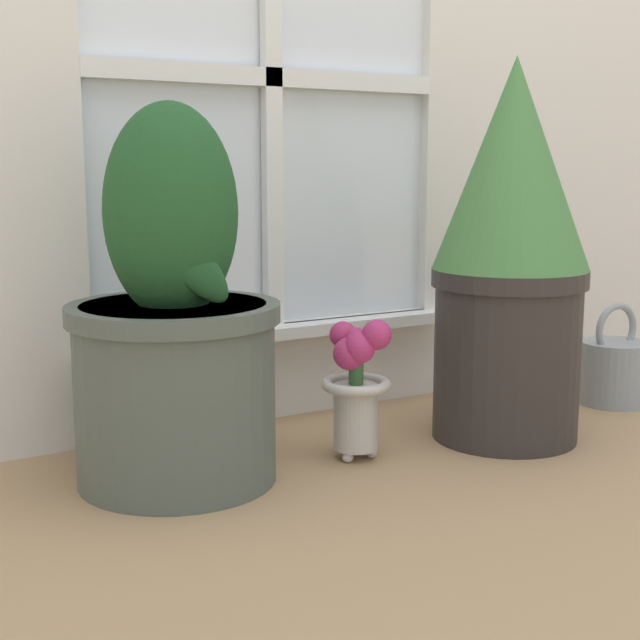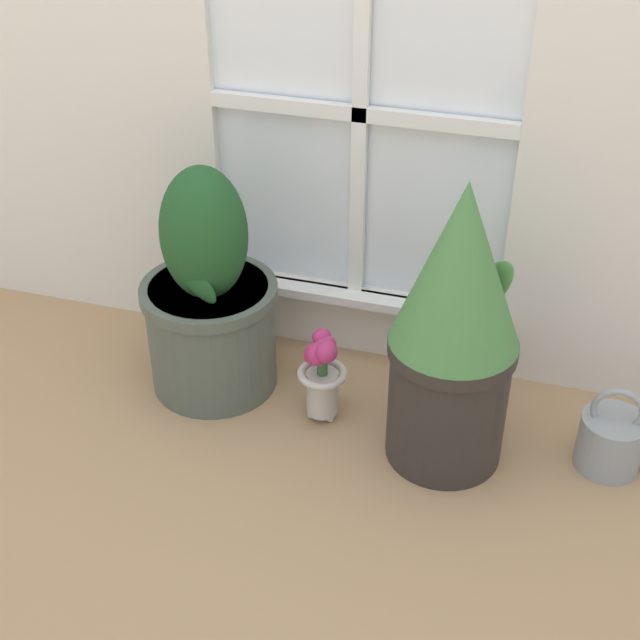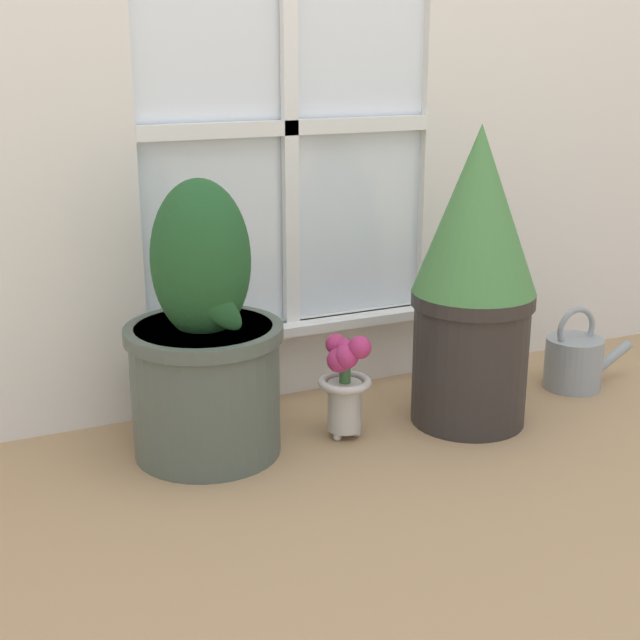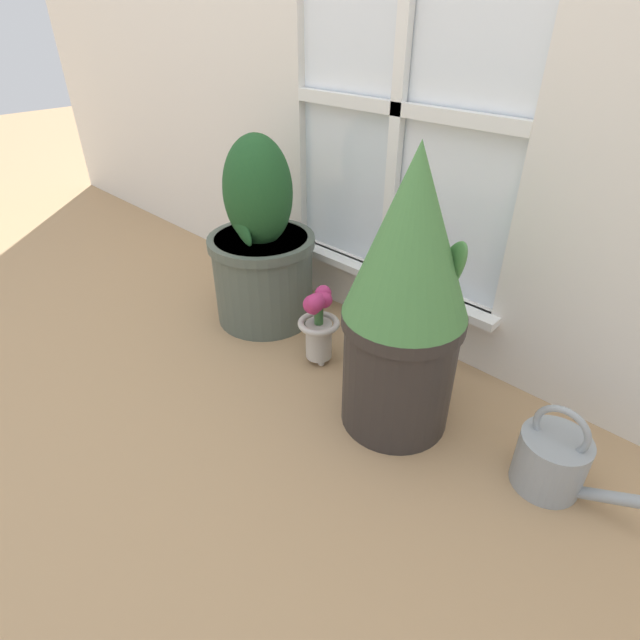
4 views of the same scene
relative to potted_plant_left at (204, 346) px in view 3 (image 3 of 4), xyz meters
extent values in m
plane|color=tan|center=(0.31, -0.39, -0.25)|extent=(10.00, 10.00, 0.00)
cube|color=silver|center=(0.31, 0.27, -0.15)|extent=(0.75, 0.05, 0.20)
cube|color=white|center=(0.31, 0.28, 0.43)|extent=(0.75, 0.02, 0.97)
cube|color=white|center=(0.31, 0.25, 0.43)|extent=(0.04, 0.02, 0.97)
cube|color=white|center=(0.31, 0.25, 0.43)|extent=(0.75, 0.02, 0.04)
cube|color=white|center=(0.31, 0.22, -0.07)|extent=(0.81, 0.06, 0.02)
cylinder|color=#4C564C|center=(0.00, 0.00, -0.10)|extent=(0.32, 0.32, 0.30)
cylinder|color=#4C564C|center=(0.00, 0.00, 0.03)|extent=(0.34, 0.34, 0.03)
cylinder|color=#38281E|center=(0.00, 0.00, 0.04)|extent=(0.30, 0.30, 0.01)
ellipsoid|color=#1E4C23|center=(0.00, 0.00, 0.19)|extent=(0.21, 0.21, 0.34)
ellipsoid|color=#1E4C23|center=(-0.01, -0.08, 0.13)|extent=(0.17, 0.04, 0.18)
cylinder|color=#2D2826|center=(0.62, -0.10, -0.09)|extent=(0.27, 0.27, 0.32)
cylinder|color=#2D2826|center=(0.62, -0.10, 0.06)|extent=(0.29, 0.29, 0.03)
cylinder|color=#38281E|center=(0.62, -0.10, 0.07)|extent=(0.25, 0.25, 0.01)
cone|color=#477F42|center=(0.62, -0.10, 0.27)|extent=(0.29, 0.29, 0.38)
ellipsoid|color=#477F42|center=(0.68, -0.02, 0.17)|extent=(0.16, 0.12, 0.21)
sphere|color=#BCB7AD|center=(0.31, -0.03, -0.24)|extent=(0.02, 0.02, 0.02)
sphere|color=#BCB7AD|center=(0.29, -0.07, -0.24)|extent=(0.02, 0.02, 0.02)
sphere|color=#BCB7AD|center=(0.34, -0.07, -0.24)|extent=(0.02, 0.02, 0.02)
cylinder|color=#BCB7AD|center=(0.31, -0.06, -0.17)|extent=(0.08, 0.08, 0.12)
torus|color=#BCB7AD|center=(0.31, -0.06, -0.11)|extent=(0.12, 0.12, 0.02)
cylinder|color=#386633|center=(0.31, -0.06, -0.08)|extent=(0.03, 0.03, 0.06)
sphere|color=#B22D66|center=(0.31, -0.06, -0.03)|extent=(0.04, 0.04, 0.04)
sphere|color=#B22D66|center=(0.32, -0.04, -0.04)|extent=(0.05, 0.05, 0.05)
sphere|color=#B22D66|center=(0.30, -0.03, -0.03)|extent=(0.05, 0.05, 0.05)
sphere|color=#B22D66|center=(0.30, -0.06, -0.06)|extent=(0.06, 0.06, 0.06)
sphere|color=#B22D66|center=(0.31, -0.08, -0.04)|extent=(0.06, 0.06, 0.06)
sphere|color=#B22D66|center=(0.33, -0.09, -0.02)|extent=(0.05, 0.05, 0.05)
cylinder|color=gray|center=(1.00, -0.03, -0.18)|extent=(0.15, 0.15, 0.14)
cylinder|color=gray|center=(1.13, -0.03, -0.19)|extent=(0.13, 0.03, 0.09)
torus|color=gray|center=(1.00, -0.03, -0.09)|extent=(0.12, 0.02, 0.12)
camera|label=1|loc=(-0.52, -1.33, 0.26)|focal=50.00mm
camera|label=2|loc=(0.81, -1.71, 1.20)|focal=50.00mm
camera|label=3|loc=(-0.54, -1.76, 0.62)|focal=50.00mm
camera|label=4|loc=(1.16, -0.93, 0.67)|focal=28.00mm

